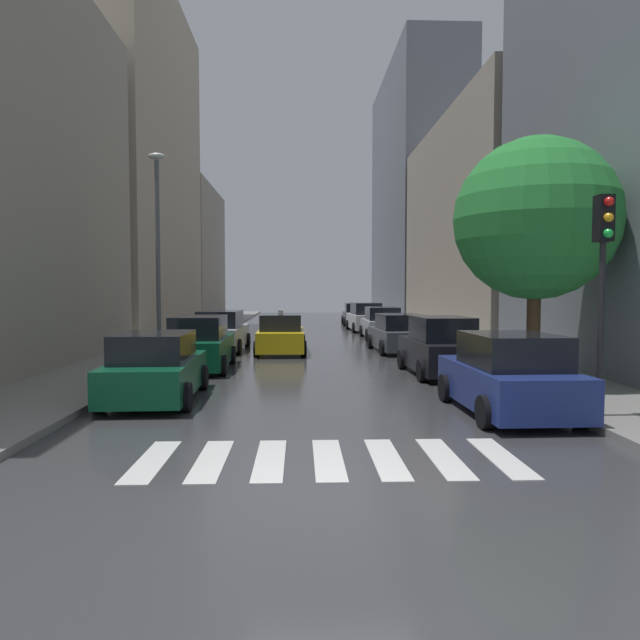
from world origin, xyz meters
TOP-DOWN VIEW (x-y plane):
  - ground_plane at (0.00, 24.00)m, footprint 28.00×72.00m
  - sidewalk_left at (-6.50, 24.00)m, footprint 3.00×72.00m
  - sidewalk_right at (6.50, 24.00)m, footprint 3.00×72.00m
  - crosswalk_stripes at (0.00, 1.50)m, footprint 5.85×2.20m
  - building_left_mid at (-11.00, 28.59)m, footprint 6.00×17.22m
  - building_left_far at (-11.00, 44.51)m, footprint 6.00×13.88m
  - building_right_mid at (11.00, 27.74)m, footprint 6.00×20.03m
  - building_right_far at (11.00, 49.00)m, footprint 6.00×21.01m
  - parked_car_left_nearest at (-3.84, 6.36)m, footprint 2.14×4.30m
  - parked_car_left_second at (-3.71, 11.58)m, footprint 2.06×4.29m
  - parked_car_left_third at (-3.82, 17.56)m, footprint 2.19×4.82m
  - parked_car_right_nearest at (3.97, 4.63)m, footprint 2.20×4.13m
  - parked_car_right_second at (3.89, 10.18)m, footprint 2.08×4.14m
  - parked_car_right_third at (3.77, 16.79)m, footprint 2.30×4.43m
  - parked_car_right_fourth at (3.99, 23.40)m, footprint 2.06×4.16m
  - parked_car_right_fifth at (3.76, 29.14)m, footprint 2.24×4.76m
  - parked_car_right_sixth at (3.79, 35.58)m, footprint 2.12×4.69m
  - taxi_midroad at (-1.22, 16.55)m, footprint 2.10×4.53m
  - street_tree_right at (5.89, 8.03)m, footprint 4.33×4.33m
  - traffic_light_right_corner at (5.45, 3.72)m, footprint 0.30×0.42m
  - lamp_post_left at (-5.55, 13.73)m, footprint 0.60×0.28m

SIDE VIEW (x-z plane):
  - ground_plane at x=0.00m, z-range -0.04..0.00m
  - crosswalk_stripes at x=0.00m, z-range 0.00..0.01m
  - sidewalk_left at x=-6.50m, z-range 0.00..0.15m
  - sidewalk_right at x=6.50m, z-range 0.00..0.15m
  - parked_car_right_third at x=3.77m, z-range -0.05..1.56m
  - parked_car_left_nearest at x=-3.84m, z-range -0.05..1.57m
  - taxi_midroad at x=-1.22m, z-range -0.14..1.67m
  - parked_car_right_sixth at x=3.79m, z-range -0.05..1.60m
  - parked_car_right_nearest at x=3.97m, z-range -0.06..1.65m
  - parked_car_right_fourth at x=3.99m, z-range -0.06..1.65m
  - parked_car_left_third at x=-3.82m, z-range -0.06..1.68m
  - parked_car_left_second at x=-3.71m, z-range -0.06..1.71m
  - parked_car_right_second at x=3.89m, z-range -0.07..1.74m
  - parked_car_right_fifth at x=3.76m, z-range -0.07..1.75m
  - traffic_light_right_corner at x=5.45m, z-range 1.14..5.44m
  - lamp_post_left at x=-5.55m, z-range 0.69..8.07m
  - street_tree_right at x=5.89m, z-range 1.24..7.77m
  - building_left_far at x=-11.00m, z-range 0.00..11.66m
  - building_right_mid at x=11.00m, z-range 0.00..12.92m
  - building_left_mid at x=-11.00m, z-range 0.00..20.78m
  - building_right_far at x=11.00m, z-range 0.00..23.79m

